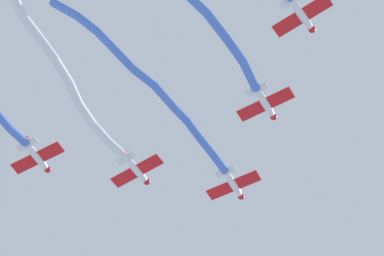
# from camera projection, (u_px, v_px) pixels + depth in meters

# --- Properties ---
(airplane_lead) EXTENTS (5.20, 5.35, 1.53)m
(airplane_lead) POSITION_uv_depth(u_px,v_px,m) (233.00, 184.00, 96.35)
(airplane_lead) COLOR white
(smoke_trail_lead) EXTENTS (22.86, 12.53, 4.17)m
(smoke_trail_lead) POSITION_uv_depth(u_px,v_px,m) (149.00, 86.00, 90.93)
(smoke_trail_lead) COLOR #4C75DB
(airplane_left_wing) EXTENTS (4.95, 5.63, 1.53)m
(airplane_left_wing) POSITION_uv_depth(u_px,v_px,m) (137.00, 170.00, 95.28)
(airplane_left_wing) COLOR white
(smoke_trail_left_wing) EXTENTS (17.84, 17.39, 1.65)m
(smoke_trail_left_wing) POSITION_uv_depth(u_px,v_px,m) (62.00, 72.00, 88.35)
(smoke_trail_left_wing) COLOR white
(airplane_right_wing) EXTENTS (5.08, 5.45, 1.53)m
(airplane_right_wing) POSITION_uv_depth(u_px,v_px,m) (265.00, 103.00, 90.98)
(airplane_right_wing) COLOR white
(airplane_slot) EXTENTS (5.09, 5.45, 1.53)m
(airplane_slot) POSITION_uv_depth(u_px,v_px,m) (37.00, 157.00, 93.97)
(airplane_slot) COLOR white
(airplane_trail) EXTENTS (4.90, 5.71, 1.53)m
(airplane_trail) POSITION_uv_depth(u_px,v_px,m) (302.00, 15.00, 85.11)
(airplane_trail) COLOR white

